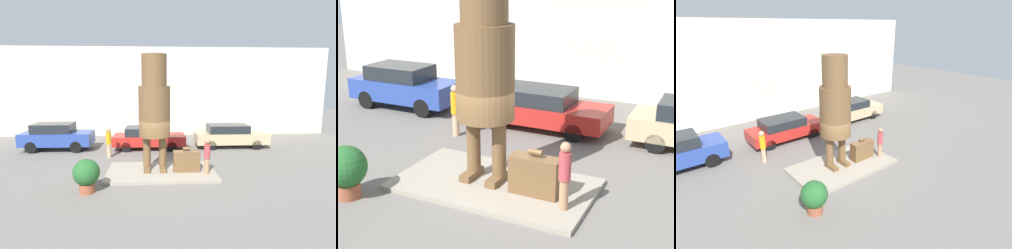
{
  "view_description": "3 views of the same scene",
  "coord_description": "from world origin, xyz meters",
  "views": [
    {
      "loc": [
        -0.35,
        -11.91,
        4.19
      ],
      "look_at": [
        0.32,
        -0.05,
        2.34
      ],
      "focal_mm": 28.0,
      "sensor_mm": 36.0,
      "label": 1
    },
    {
      "loc": [
        5.05,
        -9.66,
        5.38
      ],
      "look_at": [
        0.31,
        0.05,
        1.72
      ],
      "focal_mm": 50.0,
      "sensor_mm": 36.0,
      "label": 2
    },
    {
      "loc": [
        -7.13,
        -9.14,
        6.73
      ],
      "look_at": [
        0.29,
        0.24,
        2.12
      ],
      "focal_mm": 28.0,
      "sensor_mm": 36.0,
      "label": 3
    }
  ],
  "objects": [
    {
      "name": "parked_car_red",
      "position": [
        -0.69,
        4.83,
        0.76
      ],
      "size": [
        4.6,
        1.83,
        1.43
      ],
      "color": "#B2231E",
      "rests_on": "ground_plane"
    },
    {
      "name": "parked_car_tan",
      "position": [
        4.73,
        4.95,
        0.8
      ],
      "size": [
        4.74,
        1.7,
        1.52
      ],
      "color": "tan",
      "rests_on": "ground_plane"
    },
    {
      "name": "statue_figure",
      "position": [
        -0.3,
        0.14,
        3.27
      ],
      "size": [
        1.45,
        1.45,
        5.38
      ],
      "color": "brown",
      "rests_on": "pedestal"
    },
    {
      "name": "pedestal",
      "position": [
        0.0,
        0.0,
        0.06
      ],
      "size": [
        5.08,
        2.88,
        0.13
      ],
      "color": "gray",
      "rests_on": "ground_plane"
    },
    {
      "name": "giant_suitcase",
      "position": [
        1.18,
        -0.14,
        0.61
      ],
      "size": [
        1.23,
        0.47,
        1.16
      ],
      "color": "brown",
      "rests_on": "pedestal"
    },
    {
      "name": "tourist",
      "position": [
        2.06,
        -0.55,
        1.02
      ],
      "size": [
        0.28,
        0.28,
        1.63
      ],
      "color": "#A87A56",
      "rests_on": "pedestal"
    },
    {
      "name": "worker_hivis",
      "position": [
        -2.91,
        2.85,
        0.96
      ],
      "size": [
        0.3,
        0.3,
        1.75
      ],
      "color": "tan",
      "rests_on": "ground_plane"
    },
    {
      "name": "ground_plane",
      "position": [
        0.0,
        0.0,
        0.0
      ],
      "size": [
        60.0,
        60.0,
        0.0
      ],
      "primitive_type": "plane",
      "color": "slate"
    },
    {
      "name": "parked_car_blue",
      "position": [
        -6.51,
        4.82,
        0.91
      ],
      "size": [
        4.34,
        1.77,
        1.71
      ],
      "color": "#284293",
      "rests_on": "ground_plane"
    },
    {
      "name": "planter_pot",
      "position": [
        -2.95,
        -2.07,
        0.75
      ],
      "size": [
        1.03,
        1.03,
        1.33
      ],
      "color": "brown",
      "rests_on": "ground_plane"
    },
    {
      "name": "building_backdrop",
      "position": [
        0.0,
        9.68,
        3.54
      ],
      "size": [
        28.0,
        0.6,
        7.08
      ],
      "color": "beige",
      "rests_on": "ground_plane"
    }
  ]
}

